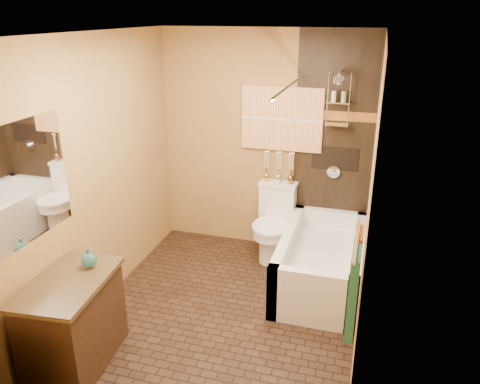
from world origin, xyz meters
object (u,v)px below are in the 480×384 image
at_px(sunset_painting, 282,119).
at_px(bathtub, 321,266).
at_px(vanity, 73,322).
at_px(toilet, 274,223).

distance_m(sunset_painting, bathtub, 1.63).
height_order(sunset_painting, vanity, sunset_painting).
relative_size(bathtub, vanity, 1.66).
xyz_separation_m(bathtub, toilet, (-0.60, 0.45, 0.20)).
bearing_deg(vanity, sunset_painting, 59.85).
xyz_separation_m(toilet, vanity, (-1.12, -2.15, -0.04)).
bearing_deg(bathtub, sunset_painting, 129.61).
bearing_deg(sunset_painting, vanity, -114.85).
distance_m(bathtub, vanity, 2.43).
relative_size(sunset_painting, bathtub, 0.60).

